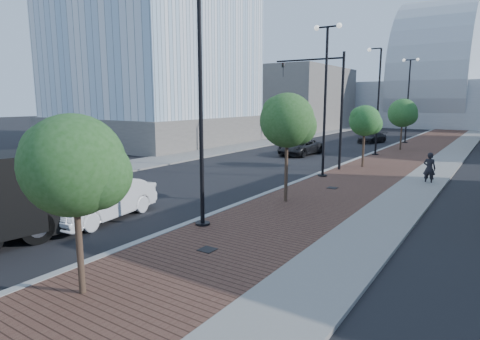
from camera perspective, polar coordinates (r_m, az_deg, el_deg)
The scene contains 22 objects.
sidewalk at distance 42.41m, azimuth 24.51°, elevation 2.52°, with size 7.00×140.00×0.12m, color #4C2D23.
concrete_strip at distance 42.08m, azimuth 28.13°, elevation 2.20°, with size 2.40×140.00×0.13m, color slate.
curb at distance 43.09m, azimuth 19.92°, elevation 2.94°, with size 0.30×140.00×0.14m, color gray.
west_sidewalk at distance 47.82m, azimuth 4.61°, elevation 4.12°, with size 4.00×140.00×0.12m, color slate.
white_sedan at distance 17.40m, azimuth -18.89°, elevation -4.05°, with size 1.74×4.98×1.64m, color silver.
dark_car_mid at distance 36.31m, azimuth 8.52°, elevation 3.25°, with size 2.37×5.14×1.43m, color black.
dark_car_far at distance 48.47m, azimuth 18.20°, elevation 4.38°, with size 1.69×4.15×1.20m, color black.
pedestrian at distance 25.73m, azimuth 25.23°, elevation 0.20°, with size 0.69×0.45×1.88m, color black.
streetlight_1 at distance 15.06m, azimuth -5.90°, elevation 7.90°, with size 1.44×0.56×9.21m.
streetlight_2 at distance 25.45m, azimuth 11.96°, elevation 9.61°, with size 1.72×0.56×9.28m.
streetlight_3 at distance 36.89m, azimuth 18.79°, elevation 8.59°, with size 1.44×0.56×9.21m.
streetlight_4 at distance 48.55m, azimuth 22.67°, elevation 9.11°, with size 1.72×0.56×9.28m.
traffic_mast at distance 28.57m, azimuth 12.54°, elevation 9.93°, with size 5.09×0.20×8.00m.
tree_0 at distance 10.24m, azimuth -22.23°, elevation 0.54°, with size 2.48×2.45×4.56m.
tree_1 at distance 18.68m, azimuth 6.85°, elevation 6.95°, with size 2.53×2.51×5.19m.
tree_2 at distance 29.89m, azimuth 17.34°, elevation 6.66°, with size 2.24×2.17×4.49m.
tree_3 at distance 41.53m, azimuth 22.10°, elevation 7.48°, with size 2.69×2.69×4.98m.
tower_podium at distance 47.97m, azimuth -11.79°, elevation 5.69°, with size 19.00×19.00×3.00m, color #5F5A55.
convention_center at distance 87.47m, azimuth 26.07°, elevation 9.68°, with size 50.00×30.00×50.00m.
commercial_block_nw at distance 68.56m, azimuth 7.72°, elevation 9.94°, with size 14.00×20.00×10.00m, color #67625D.
utility_cover_1 at distance 13.17m, azimuth -4.65°, elevation -11.16°, with size 0.50×0.50×0.02m, color black.
utility_cover_2 at distance 22.50m, azimuth 12.95°, elevation -2.47°, with size 0.50×0.50×0.02m, color black.
Camera 1 is at (10.05, -1.63, 4.86)m, focal length 30.14 mm.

